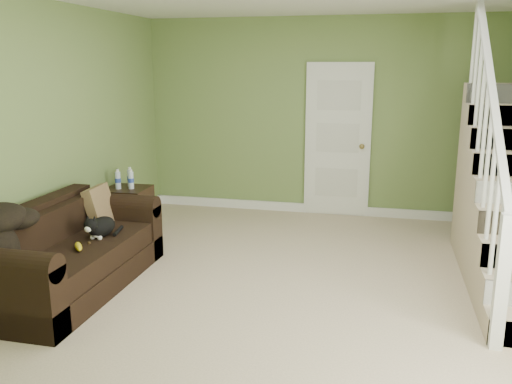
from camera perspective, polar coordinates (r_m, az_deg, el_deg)
The scene contains 12 objects.
floor at distance 4.94m, azimuth 4.22°, elevation -10.54°, with size 5.00×5.50×0.01m, color tan.
wall_back at distance 7.28m, azimuth 7.91°, elevation 7.72°, with size 5.00×0.04×2.60m, color olive.
wall_front at distance 1.97m, azimuth -8.17°, elevation -7.36°, with size 5.00×0.04×2.60m, color olive.
wall_left at distance 5.53m, azimuth -22.13°, elevation 5.14°, with size 0.04×5.50×2.60m, color olive.
baseboard_back at distance 7.47m, azimuth 7.59°, elevation -1.81°, with size 5.00×0.04×0.12m, color white.
baseboard_left at distance 5.80m, azimuth -20.81°, elevation -7.06°, with size 0.04×5.50×0.12m, color white.
door at distance 7.26m, azimuth 8.60°, elevation 5.35°, with size 0.86×0.12×2.02m.
sofa at distance 5.20m, azimuth -19.01°, elevation -6.43°, with size 0.86×2.00×0.79m.
side_table at distance 6.58m, azimuth -13.31°, elevation -1.98°, with size 0.50×0.50×0.81m.
cat at distance 5.23m, azimuth -16.06°, elevation -3.57°, with size 0.24×0.51×0.25m.
banana at distance 4.94m, azimuth -18.19°, elevation -5.49°, with size 0.06×0.21×0.06m, color gold.
throw_pillow at distance 5.67m, azimuth -16.11°, elevation -1.46°, with size 0.10×0.40×0.40m, color #4B361E.
Camera 1 is at (0.69, -4.46, 1.99)m, focal length 38.00 mm.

